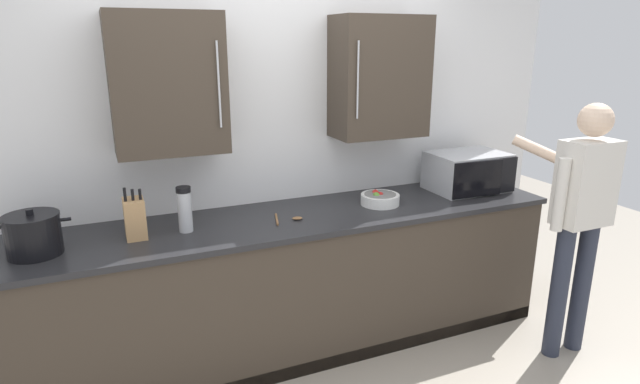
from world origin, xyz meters
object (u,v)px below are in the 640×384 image
Objects in this scene: person_figure at (580,210)px; stock_pot at (33,235)px; wooden_spoon at (288,219)px; knife_block at (135,218)px; microwave_oven at (465,172)px; thermos_flask at (185,209)px; fruit_bowl at (380,199)px.

stock_pot is at bearing 166.92° from person_figure.
knife_block reaches higher than wooden_spoon.
microwave_oven is 2.04× the size of thermos_flask.
stock_pot is at bearing 179.10° from wooden_spoon.
microwave_oven reaches higher than wooden_spoon.
fruit_bowl is at bearing -176.04° from microwave_oven.
fruit_bowl is at bearing -0.38° from knife_block.
knife_block is (-0.87, 0.07, 0.10)m from wooden_spoon.
person_figure reaches higher than knife_block.
person_figure reaches higher than microwave_oven.
stock_pot is 0.22× the size of person_figure.
person_figure is (3.03, -0.70, -0.05)m from stock_pot.
person_figure reaches higher than wooden_spoon.
thermos_flask is (0.77, 0.03, 0.03)m from stock_pot.
person_figure is at bearing -17.98° from thermos_flask.
knife_block is at bearing 179.62° from fruit_bowl.
wooden_spoon is 1.37m from stock_pot.
knife_block is 1.15× the size of fruit_bowl.
thermos_flask is at bearing -178.48° from microwave_oven.
microwave_oven is at bearing 1.02° from knife_block.
fruit_bowl is (1.55, -0.01, -0.07)m from knife_block.
thermos_flask reaches higher than stock_pot.
knife_block is at bearing 175.73° from wooden_spoon.
wooden_spoon is at bearing -175.70° from microwave_oven.
thermos_flask is (0.27, -0.01, 0.02)m from knife_block.
stock_pot reaches higher than fruit_bowl.
microwave_oven reaches higher than stock_pot.
wooden_spoon is 0.72× the size of thermos_flask.
thermos_flask is 1.03× the size of fruit_bowl.
person_figure is at bearing -22.34° from wooden_spoon.
knife_block is at bearing -178.98° from microwave_oven.
thermos_flask reaches higher than fruit_bowl.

